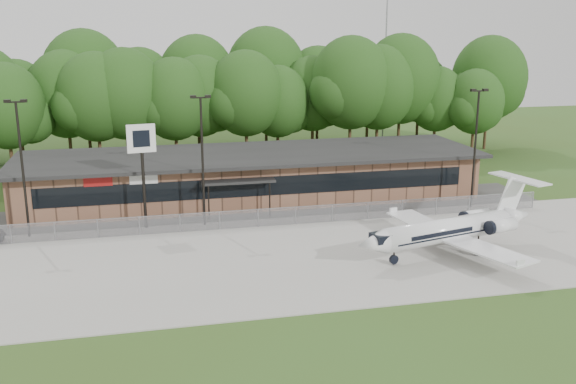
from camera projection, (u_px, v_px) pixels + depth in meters
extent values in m
plane|color=#384F1C|center=(324.00, 305.00, 36.04)|extent=(160.00, 160.00, 0.00)
cube|color=#9E9B93|center=(291.00, 257.00, 43.57)|extent=(64.00, 18.00, 0.08)
cube|color=#383835|center=(260.00, 211.00, 54.43)|extent=(50.00, 9.00, 0.06)
cube|color=brown|center=(251.00, 177.00, 58.18)|extent=(40.00, 10.00, 4.00)
cube|color=black|center=(261.00, 186.00, 53.37)|extent=(36.00, 0.08, 1.60)
cube|color=black|center=(251.00, 154.00, 57.17)|extent=(41.00, 11.50, 0.30)
cube|color=black|center=(238.00, 181.00, 52.21)|extent=(6.00, 1.60, 0.20)
cube|color=maroon|center=(98.00, 182.00, 50.24)|extent=(2.20, 0.06, 0.70)
cube|color=silver|center=(144.00, 180.00, 51.00)|extent=(2.20, 0.06, 0.70)
cube|color=gray|center=(271.00, 218.00, 50.00)|extent=(46.00, 0.03, 1.50)
cube|color=gray|center=(271.00, 208.00, 49.81)|extent=(46.00, 0.04, 0.04)
cylinder|color=gray|center=(386.00, 48.00, 83.00)|extent=(0.20, 0.20, 25.00)
cylinder|color=black|center=(23.00, 172.00, 46.44)|extent=(0.18, 0.18, 10.00)
cube|color=black|center=(16.00, 102.00, 45.18)|extent=(1.20, 0.12, 0.12)
cube|color=black|center=(7.00, 101.00, 45.04)|extent=(0.45, 0.30, 0.22)
cube|color=black|center=(24.00, 101.00, 45.28)|extent=(0.45, 0.30, 0.22)
cylinder|color=black|center=(203.00, 163.00, 49.27)|extent=(0.18, 0.18, 10.00)
cube|color=black|center=(200.00, 98.00, 48.01)|extent=(1.20, 0.12, 0.12)
cube|color=black|center=(193.00, 97.00, 47.87)|extent=(0.45, 0.30, 0.22)
cube|color=black|center=(208.00, 96.00, 48.11)|extent=(0.45, 0.30, 0.22)
cylinder|color=black|center=(475.00, 151.00, 54.27)|extent=(0.18, 0.18, 10.00)
cube|color=black|center=(479.00, 91.00, 53.01)|extent=(1.20, 0.12, 0.12)
cube|color=black|center=(473.00, 90.00, 52.88)|extent=(0.45, 0.30, 0.22)
cube|color=black|center=(485.00, 90.00, 53.12)|extent=(0.45, 0.30, 0.22)
cylinder|color=white|center=(447.00, 231.00, 43.46)|extent=(10.34, 4.06, 1.64)
cone|color=white|center=(371.00, 245.00, 40.77)|extent=(2.38, 2.08, 1.64)
cone|color=white|center=(514.00, 217.00, 46.16)|extent=(2.58, 2.13, 1.64)
cube|color=white|center=(488.00, 252.00, 40.88)|extent=(3.67, 6.51, 0.12)
cube|color=white|center=(421.00, 224.00, 46.72)|extent=(3.67, 6.51, 0.12)
cylinder|color=white|center=(501.00, 227.00, 43.93)|extent=(2.41, 1.44, 0.92)
cylinder|color=white|center=(475.00, 217.00, 46.15)|extent=(2.41, 1.44, 0.92)
cube|color=white|center=(511.00, 198.00, 45.57)|extent=(2.48, 0.75, 3.08)
cube|color=white|center=(519.00, 180.00, 45.52)|extent=(2.43, 4.89, 0.10)
cube|color=black|center=(380.00, 239.00, 41.01)|extent=(1.29, 1.44, 0.51)
cube|color=black|center=(466.00, 246.00, 44.62)|extent=(1.39, 2.58, 0.72)
cylinder|color=black|center=(394.00, 261.00, 41.92)|extent=(0.74, 0.74, 0.23)
cylinder|color=black|center=(143.00, 180.00, 48.85)|extent=(0.26, 0.26, 7.75)
cube|color=silver|center=(141.00, 138.00, 48.05)|extent=(2.14, 0.53, 2.13)
cube|color=black|center=(141.00, 139.00, 47.94)|extent=(1.25, 0.21, 1.26)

